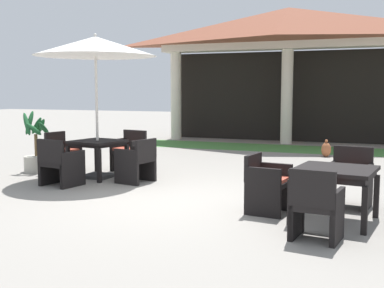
{
  "coord_description": "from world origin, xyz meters",
  "views": [
    {
      "loc": [
        2.91,
        -6.93,
        1.73
      ],
      "look_at": [
        -0.11,
        0.83,
        0.82
      ],
      "focal_mm": 45.72,
      "sensor_mm": 36.0,
      "label": 1
    }
  ],
  "objects_px": {
    "patio_chair_mid_left_west": "(267,184)",
    "patio_chair_mid_left_south": "(316,207)",
    "patio_umbrella_near_foreground": "(95,48)",
    "patio_table_mid_left": "(335,175)",
    "patio_chair_near_foreground_north": "(129,151)",
    "patio_table_near_foreground": "(98,146)",
    "patio_chair_near_foreground_south": "(60,164)",
    "patio_chair_mid_left_north": "(349,179)",
    "potted_palm_left_edge": "(36,155)",
    "patio_chair_near_foreground_west": "(63,154)",
    "patio_chair_near_foreground_east": "(137,161)",
    "terracotta_urn": "(326,149)"
  },
  "relations": [
    {
      "from": "patio_umbrella_near_foreground",
      "to": "patio_chair_near_foreground_east",
      "type": "relative_size",
      "value": 3.41
    },
    {
      "from": "patio_table_mid_left",
      "to": "patio_chair_mid_left_north",
      "type": "bearing_deg",
      "value": 82.36
    },
    {
      "from": "patio_chair_near_foreground_west",
      "to": "patio_chair_mid_left_west",
      "type": "xyz_separation_m",
      "value": [
        4.74,
        -1.74,
        -0.0
      ]
    },
    {
      "from": "patio_chair_near_foreground_south",
      "to": "potted_palm_left_edge",
      "type": "distance_m",
      "value": 1.83
    },
    {
      "from": "patio_chair_mid_left_west",
      "to": "patio_chair_mid_left_south",
      "type": "height_order",
      "value": "patio_chair_mid_left_south"
    },
    {
      "from": "patio_chair_mid_left_north",
      "to": "potted_palm_left_edge",
      "type": "bearing_deg",
      "value": -0.16
    },
    {
      "from": "potted_palm_left_edge",
      "to": "terracotta_urn",
      "type": "height_order",
      "value": "potted_palm_left_edge"
    },
    {
      "from": "patio_chair_near_foreground_south",
      "to": "patio_chair_mid_left_west",
      "type": "relative_size",
      "value": 1.05
    },
    {
      "from": "patio_chair_mid_left_south",
      "to": "patio_chair_near_foreground_east",
      "type": "bearing_deg",
      "value": 153.41
    },
    {
      "from": "patio_table_near_foreground",
      "to": "patio_chair_mid_left_north",
      "type": "height_order",
      "value": "patio_chair_mid_left_north"
    },
    {
      "from": "patio_chair_mid_left_west",
      "to": "patio_table_near_foreground",
      "type": "bearing_deg",
      "value": -104.9
    },
    {
      "from": "patio_umbrella_near_foreground",
      "to": "patio_chair_mid_left_west",
      "type": "bearing_deg",
      "value": -22.54
    },
    {
      "from": "patio_table_near_foreground",
      "to": "patio_chair_near_foreground_north",
      "type": "height_order",
      "value": "patio_chair_near_foreground_north"
    },
    {
      "from": "patio_chair_near_foreground_east",
      "to": "potted_palm_left_edge",
      "type": "bearing_deg",
      "value": 93.37
    },
    {
      "from": "patio_table_mid_left",
      "to": "patio_chair_near_foreground_north",
      "type": "bearing_deg",
      "value": 149.5
    },
    {
      "from": "patio_table_near_foreground",
      "to": "patio_chair_mid_left_west",
      "type": "xyz_separation_m",
      "value": [
        3.76,
        -1.56,
        -0.23
      ]
    },
    {
      "from": "patio_chair_near_foreground_north",
      "to": "patio_chair_mid_left_north",
      "type": "distance_m",
      "value": 4.96
    },
    {
      "from": "patio_umbrella_near_foreground",
      "to": "potted_palm_left_edge",
      "type": "relative_size",
      "value": 2.15
    },
    {
      "from": "patio_chair_mid_left_west",
      "to": "patio_chair_near_foreground_north",
      "type": "bearing_deg",
      "value": -117.69
    },
    {
      "from": "patio_chair_near_foreground_south",
      "to": "patio_umbrella_near_foreground",
      "type": "bearing_deg",
      "value": 90.0
    },
    {
      "from": "patio_chair_near_foreground_north",
      "to": "potted_palm_left_edge",
      "type": "xyz_separation_m",
      "value": [
        -1.81,
        -0.83,
        -0.06
      ]
    },
    {
      "from": "patio_chair_near_foreground_west",
      "to": "patio_chair_mid_left_north",
      "type": "xyz_separation_m",
      "value": [
        5.81,
        -0.92,
        -0.0
      ]
    },
    {
      "from": "terracotta_urn",
      "to": "patio_table_near_foreground",
      "type": "bearing_deg",
      "value": -129.09
    },
    {
      "from": "patio_chair_near_foreground_north",
      "to": "patio_table_mid_left",
      "type": "xyz_separation_m",
      "value": [
        4.52,
        -2.66,
        0.2
      ]
    },
    {
      "from": "terracotta_urn",
      "to": "potted_palm_left_edge",
      "type": "bearing_deg",
      "value": -139.84
    },
    {
      "from": "patio_chair_mid_left_west",
      "to": "patio_chair_mid_left_north",
      "type": "xyz_separation_m",
      "value": [
        1.07,
        0.83,
        0.0
      ]
    },
    {
      "from": "patio_table_mid_left",
      "to": "patio_chair_mid_left_north",
      "type": "relative_size",
      "value": 1.25
    },
    {
      "from": "patio_chair_near_foreground_west",
      "to": "patio_umbrella_near_foreground",
      "type": "bearing_deg",
      "value": 90.0
    },
    {
      "from": "patio_umbrella_near_foreground",
      "to": "patio_chair_near_foreground_west",
      "type": "xyz_separation_m",
      "value": [
        -0.97,
        0.18,
        -2.15
      ]
    },
    {
      "from": "patio_umbrella_near_foreground",
      "to": "patio_chair_near_foreground_north",
      "type": "relative_size",
      "value": 3.26
    },
    {
      "from": "patio_chair_near_foreground_north",
      "to": "patio_table_near_foreground",
      "type": "bearing_deg",
      "value": 90.0
    },
    {
      "from": "patio_umbrella_near_foreground",
      "to": "patio_chair_near_foreground_east",
      "type": "distance_m",
      "value": 2.37
    },
    {
      "from": "potted_palm_left_edge",
      "to": "patio_chair_near_foreground_north",
      "type": "bearing_deg",
      "value": 24.61
    },
    {
      "from": "patio_chair_near_foreground_south",
      "to": "patio_chair_near_foreground_north",
      "type": "bearing_deg",
      "value": 90.0
    },
    {
      "from": "patio_umbrella_near_foreground",
      "to": "patio_chair_mid_left_north",
      "type": "bearing_deg",
      "value": -8.66
    },
    {
      "from": "patio_chair_near_foreground_east",
      "to": "terracotta_urn",
      "type": "distance_m",
      "value": 5.81
    },
    {
      "from": "patio_table_near_foreground",
      "to": "patio_chair_near_foreground_south",
      "type": "bearing_deg",
      "value": -100.63
    },
    {
      "from": "patio_chair_mid_left_west",
      "to": "patio_chair_mid_left_south",
      "type": "bearing_deg",
      "value": 44.86
    },
    {
      "from": "patio_chair_near_foreground_south",
      "to": "patio_chair_near_foreground_east",
      "type": "height_order",
      "value": "patio_chair_near_foreground_south"
    },
    {
      "from": "patio_chair_near_foreground_south",
      "to": "patio_chair_mid_left_west",
      "type": "bearing_deg",
      "value": 2.23
    },
    {
      "from": "patio_chair_near_foreground_west",
      "to": "patio_chair_mid_left_north",
      "type": "bearing_deg",
      "value": 91.63
    },
    {
      "from": "patio_chair_mid_left_south",
      "to": "terracotta_urn",
      "type": "bearing_deg",
      "value": 102.69
    },
    {
      "from": "patio_chair_near_foreground_west",
      "to": "patio_chair_mid_left_north",
      "type": "distance_m",
      "value": 5.88
    },
    {
      "from": "patio_table_mid_left",
      "to": "patio_chair_mid_left_south",
      "type": "xyz_separation_m",
      "value": [
        -0.13,
        -0.95,
        -0.23
      ]
    },
    {
      "from": "patio_chair_mid_left_north",
      "to": "terracotta_urn",
      "type": "relative_size",
      "value": 1.93
    },
    {
      "from": "patio_umbrella_near_foreground",
      "to": "patio_chair_mid_left_west",
      "type": "relative_size",
      "value": 3.42
    },
    {
      "from": "terracotta_urn",
      "to": "patio_chair_near_foreground_east",
      "type": "bearing_deg",
      "value": -120.47
    },
    {
      "from": "patio_umbrella_near_foreground",
      "to": "patio_table_mid_left",
      "type": "relative_size",
      "value": 2.56
    },
    {
      "from": "patio_chair_near_foreground_east",
      "to": "patio_chair_mid_left_north",
      "type": "height_order",
      "value": "patio_chair_mid_left_north"
    },
    {
      "from": "patio_chair_near_foreground_south",
      "to": "patio_chair_near_foreground_north",
      "type": "xyz_separation_m",
      "value": [
        0.37,
        1.95,
        0.02
      ]
    }
  ]
}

